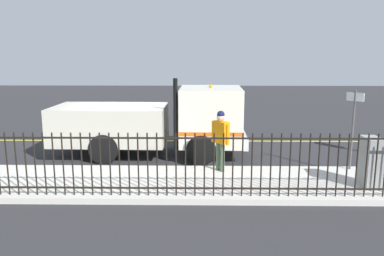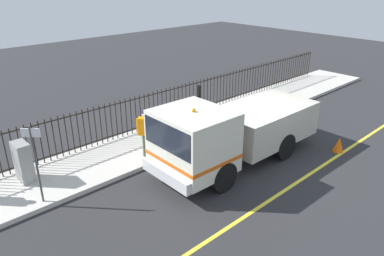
% 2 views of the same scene
% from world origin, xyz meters
% --- Properties ---
extents(ground_plane, '(55.06, 55.06, 0.00)m').
position_xyz_m(ground_plane, '(0.00, 0.00, 0.00)').
color(ground_plane, '#2B2B2D').
rests_on(ground_plane, ground).
extents(sidewalk_slab, '(2.73, 25.03, 0.15)m').
position_xyz_m(sidewalk_slab, '(3.34, 0.00, 0.07)').
color(sidewalk_slab, beige).
rests_on(sidewalk_slab, ground).
extents(lane_marking, '(0.12, 22.53, 0.01)m').
position_xyz_m(lane_marking, '(-1.99, 0.00, 0.00)').
color(lane_marking, yellow).
rests_on(lane_marking, ground).
extents(work_truck, '(2.36, 6.56, 2.73)m').
position_xyz_m(work_truck, '(0.29, 1.51, 1.28)').
color(work_truck, silver).
rests_on(work_truck, ground).
extents(worker_standing, '(0.52, 0.50, 1.76)m').
position_xyz_m(worker_standing, '(2.47, 3.29, 1.23)').
color(worker_standing, orange).
rests_on(worker_standing, sidewalk_slab).
extents(iron_fence, '(0.04, 21.31, 1.54)m').
position_xyz_m(iron_fence, '(4.45, -0.00, 0.92)').
color(iron_fence, black).
rests_on(iron_fence, sidewalk_slab).
extents(utility_cabinet, '(0.68, 0.39, 1.28)m').
position_xyz_m(utility_cabinet, '(3.72, 7.03, 0.79)').
color(utility_cabinet, gray).
rests_on(utility_cabinet, sidewalk_slab).
extents(traffic_cone, '(0.39, 0.39, 0.56)m').
position_xyz_m(traffic_cone, '(-1.81, -2.29, 0.28)').
color(traffic_cone, orange).
rests_on(traffic_cone, ground).
extents(street_sign, '(0.37, 0.38, 2.33)m').
position_xyz_m(street_sign, '(2.24, 7.11, 1.60)').
color(street_sign, '#4C4C4C').
rests_on(street_sign, sidewalk_slab).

